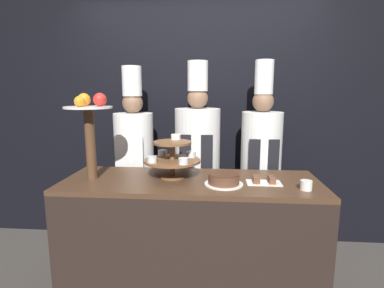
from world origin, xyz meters
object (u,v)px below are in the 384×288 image
object	(u,v)px
tiered_stand	(172,157)
cake_square_tray	(264,181)
fruit_pedestal	(90,121)
cake_round	(224,179)
chef_center_left	(197,156)
chef_left	(134,156)
chef_center_right	(261,158)
cup_white	(306,185)

from	to	relation	value
tiered_stand	cake_square_tray	world-z (taller)	tiered_stand
fruit_pedestal	cake_round	size ratio (longest dim) A/B	2.33
chef_center_left	tiered_stand	bearing A→B (deg)	-104.77
fruit_pedestal	chef_left	world-z (taller)	chef_left
tiered_stand	chef_center_right	world-z (taller)	chef_center_right
cake_round	chef_left	distance (m)	1.10
fruit_pedestal	chef_center_right	size ratio (longest dim) A/B	0.34
fruit_pedestal	cake_square_tray	bearing A→B (deg)	-0.50
cake_round	cup_white	world-z (taller)	cake_round
tiered_stand	chef_center_left	xyz separation A→B (m)	(0.15, 0.57, -0.11)
cake_round	chef_left	xyz separation A→B (m)	(-0.84, 0.72, -0.00)
fruit_pedestal	chef_left	bearing A→B (deg)	78.59
cake_square_tray	chef_left	bearing A→B (deg)	149.13
tiered_stand	fruit_pedestal	xyz separation A→B (m)	(-0.59, -0.09, 0.28)
cup_white	chef_left	size ratio (longest dim) A/B	0.04
tiered_stand	chef_center_left	distance (m)	0.60
cake_round	tiered_stand	bearing A→B (deg)	158.54
fruit_pedestal	chef_left	xyz separation A→B (m)	(0.13, 0.66, -0.40)
chef_center_left	chef_center_right	size ratio (longest dim) A/B	1.00
fruit_pedestal	chef_center_left	bearing A→B (deg)	41.74
cake_round	chef_left	bearing A→B (deg)	139.13
cup_white	fruit_pedestal	bearing A→B (deg)	174.91
fruit_pedestal	cake_square_tray	distance (m)	1.32
tiered_stand	cup_white	distance (m)	0.96
cup_white	cake_square_tray	size ratio (longest dim) A/B	0.32
chef_left	tiered_stand	bearing A→B (deg)	-51.62
cup_white	chef_center_right	size ratio (longest dim) A/B	0.04
cup_white	cake_square_tray	distance (m)	0.28
cup_white	cake_square_tray	bearing A→B (deg)	154.26
fruit_pedestal	cake_round	distance (m)	1.05
tiered_stand	cake_square_tray	bearing A→B (deg)	-8.22
fruit_pedestal	chef_center_left	world-z (taller)	chef_center_left
cake_round	chef_left	world-z (taller)	chef_left
fruit_pedestal	cake_round	world-z (taller)	fruit_pedestal
tiered_stand	cake_square_tray	distance (m)	0.69
cake_round	chef_center_left	world-z (taller)	chef_center_left
cake_square_tray	cake_round	bearing A→B (deg)	-169.24
tiered_stand	chef_center_left	size ratio (longest dim) A/B	0.23
tiered_stand	chef_center_right	distance (m)	0.94
chef_left	chef_center_left	world-z (taller)	chef_center_left
chef_center_left	fruit_pedestal	bearing A→B (deg)	-138.26
cake_round	chef_left	size ratio (longest dim) A/B	0.15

